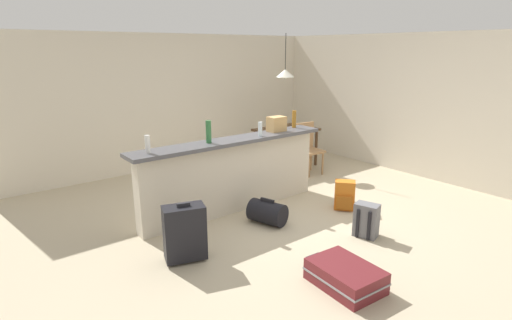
{
  "coord_description": "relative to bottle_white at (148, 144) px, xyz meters",
  "views": [
    {
      "loc": [
        -3.62,
        -3.99,
        2.23
      ],
      "look_at": [
        -0.17,
        0.39,
        0.69
      ],
      "focal_mm": 28.32,
      "sensor_mm": 36.0,
      "label": 1
    }
  ],
  "objects": [
    {
      "name": "ground_plane",
      "position": [
        1.77,
        -0.42,
        -1.17
      ],
      "size": [
        13.0,
        13.0,
        0.05
      ],
      "primitive_type": "cube",
      "color": "#BCAD8E"
    },
    {
      "name": "wall_back",
      "position": [
        1.77,
        2.63,
        0.1
      ],
      "size": [
        6.6,
        0.1,
        2.5
      ],
      "primitive_type": "cube",
      "color": "beige",
      "rests_on": "ground_plane"
    },
    {
      "name": "wall_right",
      "position": [
        4.82,
        -0.12,
        0.1
      ],
      "size": [
        0.1,
        6.0,
        2.5
      ],
      "primitive_type": "cube",
      "color": "beige",
      "rests_on": "ground_plane"
    },
    {
      "name": "partition_half_wall",
      "position": [
        1.22,
        0.01,
        -0.65
      ],
      "size": [
        2.8,
        0.2,
        0.99
      ],
      "primitive_type": "cube",
      "color": "beige",
      "rests_on": "ground_plane"
    },
    {
      "name": "bar_countertop",
      "position": [
        1.22,
        0.01,
        -0.13
      ],
      "size": [
        2.96,
        0.4,
        0.05
      ],
      "primitive_type": "cube",
      "color": "#4C4C51",
      "rests_on": "partition_half_wall"
    },
    {
      "name": "bottle_white",
      "position": [
        0.0,
        0.0,
        0.0
      ],
      "size": [
        0.06,
        0.06,
        0.22
      ],
      "primitive_type": "cylinder",
      "color": "silver",
      "rests_on": "bar_countertop"
    },
    {
      "name": "bottle_green",
      "position": [
        0.85,
        0.01,
        0.04
      ],
      "size": [
        0.07,
        0.07,
        0.3
      ],
      "primitive_type": "cylinder",
      "color": "#2D6B38",
      "rests_on": "bar_countertop"
    },
    {
      "name": "bottle_clear",
      "position": [
        1.64,
        -0.07,
        -0.01
      ],
      "size": [
        0.06,
        0.06,
        0.2
      ],
      "primitive_type": "cylinder",
      "color": "silver",
      "rests_on": "bar_countertop"
    },
    {
      "name": "bottle_amber",
      "position": [
        2.46,
        0.1,
        0.02
      ],
      "size": [
        0.06,
        0.06,
        0.26
      ],
      "primitive_type": "cylinder",
      "color": "#9E661E",
      "rests_on": "bar_countertop"
    },
    {
      "name": "grocery_bag",
      "position": [
        2.04,
        0.05,
        0.0
      ],
      "size": [
        0.26,
        0.18,
        0.22
      ],
      "primitive_type": "cube",
      "color": "tan",
      "rests_on": "bar_countertop"
    },
    {
      "name": "dining_table",
      "position": [
        3.34,
        1.24,
        -0.5
      ],
      "size": [
        1.1,
        0.8,
        0.74
      ],
      "color": "#4C331E",
      "rests_on": "ground_plane"
    },
    {
      "name": "dining_chair_near_partition",
      "position": [
        3.33,
        0.64,
        -0.63
      ],
      "size": [
        0.43,
        0.43,
        0.93
      ],
      "color": "#9E754C",
      "rests_on": "ground_plane"
    },
    {
      "name": "pendant_lamp",
      "position": [
        3.27,
        1.23,
        0.64
      ],
      "size": [
        0.34,
        0.34,
        0.83
      ],
      "color": "black"
    },
    {
      "name": "suitcase_flat_maroon",
      "position": [
        0.97,
        -2.22,
        -1.04
      ],
      "size": [
        0.54,
        0.85,
        0.22
      ],
      "color": "maroon",
      "rests_on": "ground_plane"
    },
    {
      "name": "backpack_orange",
      "position": [
        2.49,
        -0.94,
        -0.95
      ],
      "size": [
        0.34,
        0.34,
        0.42
      ],
      "color": "orange",
      "rests_on": "ground_plane"
    },
    {
      "name": "backpack_grey",
      "position": [
        2.03,
        -1.67,
        -0.95
      ],
      "size": [
        0.3,
        0.32,
        0.42
      ],
      "color": "slate",
      "rests_on": "ground_plane"
    },
    {
      "name": "duffel_bag_black",
      "position": [
        1.32,
        -0.63,
        -1.0
      ],
      "size": [
        0.43,
        0.55,
        0.34
      ],
      "color": "black",
      "rests_on": "ground_plane"
    },
    {
      "name": "suitcase_upright_black",
      "position": [
        -0.0,
        -0.82,
        -0.82
      ],
      "size": [
        0.49,
        0.36,
        0.67
      ],
      "color": "black",
      "rests_on": "ground_plane"
    }
  ]
}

